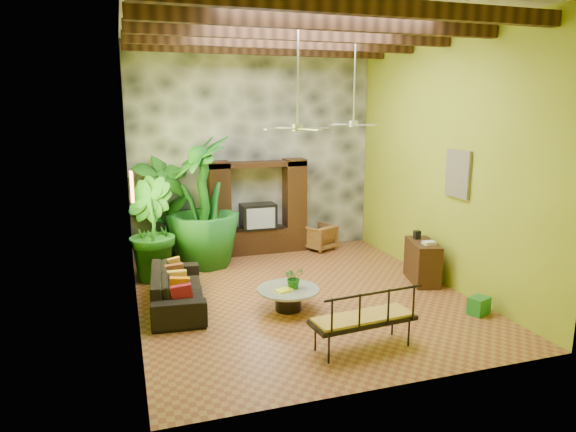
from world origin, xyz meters
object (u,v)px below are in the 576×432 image
object	(u,v)px
tall_plant_b	(149,229)
iron_bench	(365,317)
tall_plant_c	(203,202)
ceiling_fan_back	(354,114)
wicker_armchair	(319,237)
tall_plant_a	(164,207)
coffee_table	(288,296)
side_console	(422,262)
green_bin	(479,306)
ceiling_fan_front	(298,115)
sofa	(177,288)
entertainment_center	(258,214)

from	to	relation	value
tall_plant_b	iron_bench	bearing A→B (deg)	-57.35
tall_plant_b	tall_plant_c	bearing A→B (deg)	26.80
tall_plant_c	ceiling_fan_back	bearing A→B (deg)	-23.05
wicker_armchair	tall_plant_a	size ratio (longest dim) A/B	0.27
coffee_table	side_console	size ratio (longest dim) A/B	1.04
wicker_armchair	coffee_table	size ratio (longest dim) A/B	0.64
tall_plant_a	coffee_table	xyz separation A→B (m)	(1.79, -3.77, -1.03)
wicker_armchair	green_bin	size ratio (longest dim) A/B	2.02
green_bin	ceiling_fan_front	bearing A→B (deg)	153.02
ceiling_fan_front	ceiling_fan_back	xyz separation A→B (m)	(1.80, 1.60, 0.00)
wicker_armchair	tall_plant_b	world-z (taller)	tall_plant_b
wicker_armchair	iron_bench	world-z (taller)	iron_bench
ceiling_fan_front	tall_plant_b	bearing A→B (deg)	137.02
side_console	iron_bench	bearing A→B (deg)	-120.75
iron_bench	coffee_table	bearing A→B (deg)	102.50
sofa	green_bin	distance (m)	5.34
sofa	ceiling_fan_front	bearing A→B (deg)	-100.08
ceiling_fan_front	sofa	distance (m)	3.76
tall_plant_b	coffee_table	distance (m)	3.44
green_bin	side_console	bearing A→B (deg)	90.00
wicker_armchair	green_bin	distance (m)	4.89
wicker_armchair	iron_bench	distance (m)	5.57
tall_plant_a	tall_plant_b	distance (m)	1.33
sofa	tall_plant_a	bearing A→B (deg)	3.45
iron_bench	wicker_armchair	bearing A→B (deg)	70.10
ceiling_fan_back	tall_plant_b	distance (m)	4.90
ceiling_fan_front	ceiling_fan_back	size ratio (longest dim) A/B	1.00
tall_plant_a	side_console	size ratio (longest dim) A/B	2.43
ceiling_fan_back	green_bin	bearing A→B (deg)	-71.01
ceiling_fan_front	tall_plant_a	bearing A→B (deg)	119.97
entertainment_center	tall_plant_c	xyz separation A→B (m)	(-1.44, -0.64, 0.51)
tall_plant_a	green_bin	world-z (taller)	tall_plant_a
entertainment_center	coffee_table	xyz separation A→B (m)	(-0.45, -3.77, -0.71)
ceiling_fan_back	green_bin	size ratio (longest dim) A/B	5.33
ceiling_fan_front	side_console	world-z (taller)	ceiling_fan_front
sofa	tall_plant_c	world-z (taller)	tall_plant_c
entertainment_center	wicker_armchair	world-z (taller)	entertainment_center
tall_plant_a	iron_bench	xyz separation A→B (m)	(2.38, -5.61, -0.75)
side_console	wicker_armchair	bearing A→B (deg)	125.76
entertainment_center	tall_plant_c	bearing A→B (deg)	-155.96
entertainment_center	tall_plant_c	distance (m)	1.66
tall_plant_b	ceiling_fan_front	bearing A→B (deg)	-42.98
sofa	tall_plant_a	size ratio (longest dim) A/B	0.89
tall_plant_c	iron_bench	size ratio (longest dim) A/B	1.79
wicker_armchair	coffee_table	xyz separation A→B (m)	(-1.99, -3.55, -0.06)
wicker_armchair	tall_plant_a	bearing A→B (deg)	-29.64
entertainment_center	ceiling_fan_back	bearing A→B (deg)	-50.43
side_console	entertainment_center	bearing A→B (deg)	144.98
ceiling_fan_front	coffee_table	size ratio (longest dim) A/B	1.68
tall_plant_b	side_console	bearing A→B (deg)	-20.00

